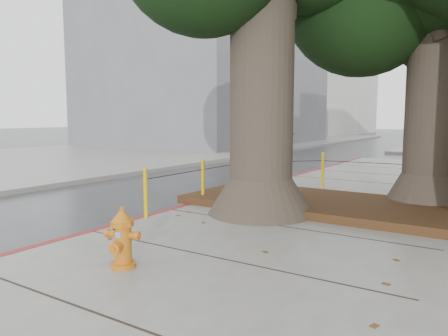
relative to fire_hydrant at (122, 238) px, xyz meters
The scene contains 9 objects.
ground 1.11m from the fire_hydrant, 74.05° to the left, with size 140.00×140.00×0.00m, color #28282B.
sidewalk_opposite 17.56m from the fire_hydrant, 141.44° to the left, with size 14.00×60.00×0.15m, color slate.
curb_red 3.88m from the fire_hydrant, 116.68° to the left, with size 0.14×26.00×0.16m, color maroon.
planter_bed 4.99m from the fire_hydrant, 76.42° to the left, with size 6.40×2.60×0.16m, color black.
building_far_grey 27.81m from the fire_hydrant, 122.70° to the left, with size 12.00×16.00×12.00m, color slate.
building_far_white 49.39m from the fire_hydrant, 110.01° to the left, with size 12.00×18.00×15.00m, color silver.
bollard_ring 5.35m from the fire_hydrant, 96.41° to the left, with size 3.79×5.39×0.95m.
fire_hydrant is the anchor object (origin of this frame).
car_dark 20.63m from the fire_hydrant, 111.62° to the left, with size 1.50×3.69×1.07m, color black.
Camera 1 is at (3.67, -4.65, 2.01)m, focal length 35.00 mm.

